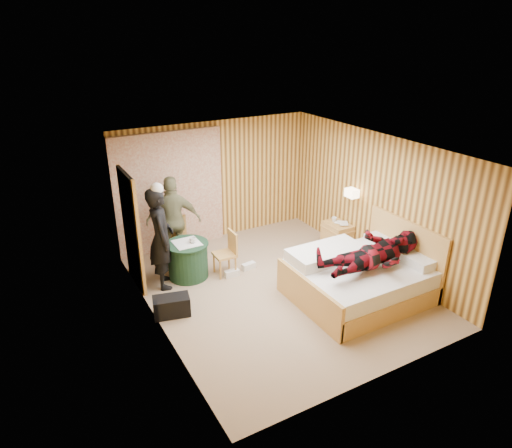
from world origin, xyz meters
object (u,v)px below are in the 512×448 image
woman_standing (161,238)px  duffel_bag (172,306)px  round_table (188,260)px  man_on_bed (376,246)px  chair_far (176,237)px  bed (360,277)px  chair_near (228,250)px  wall_lamp (352,193)px  nightstand (337,236)px  man_at_table (174,221)px

woman_standing → duffel_bag: bearing=-179.5°
round_table → duffel_bag: round_table is taller
woman_standing → man_on_bed: man_on_bed is taller
chair_far → duffel_bag: bearing=-99.8°
bed → man_on_bed: size_ratio=1.23×
chair_near → wall_lamp: bearing=81.0°
wall_lamp → man_on_bed: size_ratio=0.15×
bed → nightstand: bed is taller
nightstand → duffel_bag: (-3.73, -0.59, -0.13)m
wall_lamp → nightstand: wall_lamp is taller
chair_far → nightstand: bearing=-5.5°
wall_lamp → woman_standing: 3.65m
wall_lamp → bed: (-0.81, -1.29, -0.96)m
nightstand → man_at_table: bearing=160.8°
bed → chair_far: (-2.27, 2.62, 0.20)m
chair_far → man_on_bed: 3.69m
chair_near → man_at_table: man_at_table is taller
nightstand → man_at_table: (-3.05, 1.07, 0.57)m
wall_lamp → nightstand: (-0.04, 0.28, -1.01)m
nightstand → chair_near: chair_near is taller
nightstand → chair_near: bearing=175.6°
man_on_bed → round_table: bearing=136.1°
duffel_bag → chair_far: bearing=80.4°
chair_near → woman_standing: bearing=-96.6°
nightstand → chair_near: size_ratio=0.71×
wall_lamp → chair_far: 3.43m
nightstand → man_on_bed: (-0.73, -1.81, 0.73)m
nightstand → man_at_table: 3.28m
man_on_bed → wall_lamp: bearing=63.1°
chair_far → bed: bearing=-35.6°
chair_far → man_at_table: 0.32m
nightstand → woman_standing: bearing=174.2°
duffel_bag → woman_standing: woman_standing is taller
chair_far → man_on_bed: bearing=-37.6°
round_table → woman_standing: bearing=-172.3°
round_table → nightstand: bearing=-7.9°
bed → man_at_table: man_at_table is taller
man_on_bed → chair_far: bearing=129.0°
woman_standing → man_on_bed: size_ratio=1.02×
chair_far → duffel_bag: chair_far is taller
chair_near → man_on_bed: bearing=41.4°
duffel_bag → woman_standing: size_ratio=0.31×
wall_lamp → chair_near: size_ratio=0.32×
bed → chair_near: (-1.60, 1.76, 0.14)m
man_on_bed → woman_standing: bearing=142.2°
man_at_table → duffel_bag: bearing=88.5°
duffel_bag → man_at_table: man_at_table is taller
round_table → chair_near: bearing=-19.3°
round_table → man_on_bed: size_ratio=0.43×
nightstand → chair_far: chair_far is taller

